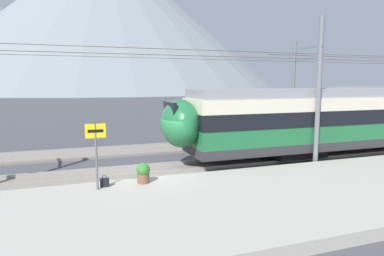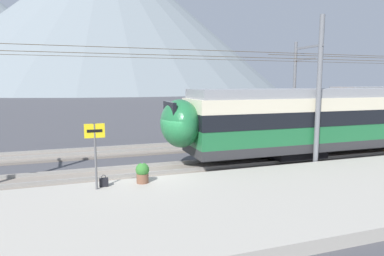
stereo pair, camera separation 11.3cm
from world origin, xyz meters
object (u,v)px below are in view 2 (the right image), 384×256
catenary_mast_mid (317,89)px  potted_plant_platform_edge (142,172)px  catenary_mast_far_side (296,87)px  handbag_near_sign (104,182)px  platform_sign (95,142)px

catenary_mast_mid → potted_plant_platform_edge: 9.33m
catenary_mast_far_side → handbag_near_sign: (-15.39, -9.91, -3.33)m
catenary_mast_mid → catenary_mast_far_side: catenary_mast_mid is taller
catenary_mast_far_side → catenary_mast_mid: bearing=-120.5°
platform_sign → potted_plant_platform_edge: (1.70, 0.25, -1.31)m
handbag_near_sign → potted_plant_platform_edge: potted_plant_platform_edge is taller
potted_plant_platform_edge → handbag_near_sign: bearing=179.8°
platform_sign → potted_plant_platform_edge: platform_sign is taller
catenary_mast_mid → platform_sign: 10.67m
catenary_mast_mid → platform_sign: bearing=-172.8°
catenary_mast_mid → potted_plant_platform_edge: bearing=-173.0°
catenary_mast_mid → handbag_near_sign: bearing=-174.0°
catenary_mast_far_side → handbag_near_sign: bearing=-147.2°
catenary_mast_far_side → potted_plant_platform_edge: catenary_mast_far_side is taller
potted_plant_platform_edge → platform_sign: bearing=-171.7°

